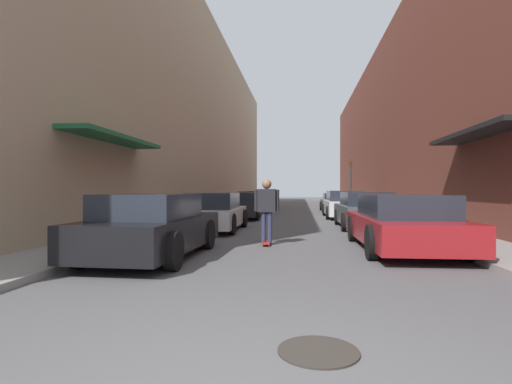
# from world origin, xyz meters

# --- Properties ---
(ground) EXTENTS (110.95, 110.95, 0.00)m
(ground) POSITION_xyz_m (0.00, 20.17, 0.00)
(ground) COLOR #515154
(curb_strip_left) EXTENTS (1.80, 50.43, 0.12)m
(curb_strip_left) POSITION_xyz_m (-4.55, 25.22, 0.06)
(curb_strip_left) COLOR gray
(curb_strip_left) RESTS_ON ground
(curb_strip_right) EXTENTS (1.80, 50.43, 0.12)m
(curb_strip_right) POSITION_xyz_m (4.55, 25.22, 0.06)
(curb_strip_right) COLOR gray
(curb_strip_right) RESTS_ON ground
(building_row_left) EXTENTS (4.90, 50.43, 12.95)m
(building_row_left) POSITION_xyz_m (-7.45, 25.21, 6.47)
(building_row_left) COLOR tan
(building_row_left) RESTS_ON ground
(building_row_right) EXTENTS (4.90, 50.43, 11.00)m
(building_row_right) POSITION_xyz_m (7.45, 25.21, 5.50)
(building_row_right) COLOR brown
(building_row_right) RESTS_ON ground
(parked_car_left_0) EXTENTS (1.90, 4.24, 1.31)m
(parked_car_left_0) POSITION_xyz_m (-2.66, 5.51, 0.64)
(parked_car_left_0) COLOR black
(parked_car_left_0) RESTS_ON ground
(parked_car_left_1) EXTENTS (1.86, 4.28, 1.29)m
(parked_car_left_1) POSITION_xyz_m (-2.59, 11.06, 0.62)
(parked_car_left_1) COLOR silver
(parked_car_left_1) RESTS_ON ground
(parked_car_left_2) EXTENTS (2.06, 4.37, 1.27)m
(parked_car_left_2) POSITION_xyz_m (-2.54, 16.91, 0.63)
(parked_car_left_2) COLOR #232326
(parked_car_left_2) RESTS_ON ground
(parked_car_left_3) EXTENTS (1.93, 4.66, 1.31)m
(parked_car_left_3) POSITION_xyz_m (-2.57, 22.30, 0.64)
(parked_car_left_3) COLOR black
(parked_car_left_3) RESTS_ON ground
(parked_car_left_4) EXTENTS (2.05, 4.44, 1.32)m
(parked_car_left_4) POSITION_xyz_m (-2.58, 28.07, 0.65)
(parked_car_left_4) COLOR navy
(parked_car_left_4) RESTS_ON ground
(parked_car_right_0) EXTENTS (2.05, 4.78, 1.28)m
(parked_car_right_0) POSITION_xyz_m (2.70, 7.16, 0.63)
(parked_car_right_0) COLOR maroon
(parked_car_right_0) RESTS_ON ground
(parked_car_right_1) EXTENTS (1.94, 4.30, 1.32)m
(parked_car_right_1) POSITION_xyz_m (2.70, 12.49, 0.63)
(parked_car_right_1) COLOR #515459
(parked_car_right_1) RESTS_ON ground
(parked_car_right_2) EXTENTS (1.95, 4.69, 1.36)m
(parked_car_right_2) POSITION_xyz_m (2.53, 18.03, 0.65)
(parked_car_right_2) COLOR silver
(parked_car_right_2) RESTS_ON ground
(parked_car_right_3) EXTENTS (1.90, 4.66, 1.19)m
(parked_car_right_3) POSITION_xyz_m (2.61, 23.70, 0.58)
(parked_car_right_3) COLOR #232326
(parked_car_right_3) RESTS_ON ground
(skateboarder) EXTENTS (0.63, 0.78, 1.66)m
(skateboarder) POSITION_xyz_m (-0.49, 7.69, 1.02)
(skateboarder) COLOR #B2231E
(skateboarder) RESTS_ON ground
(manhole_cover) EXTENTS (0.70, 0.70, 0.02)m
(manhole_cover) POSITION_xyz_m (0.52, 1.08, 0.01)
(manhole_cover) COLOR #332D28
(manhole_cover) RESTS_ON ground
(traffic_light) EXTENTS (0.16, 0.22, 3.51)m
(traffic_light) POSITION_xyz_m (4.03, 27.66, 2.29)
(traffic_light) COLOR #2D2D2D
(traffic_light) RESTS_ON curb_strip_right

